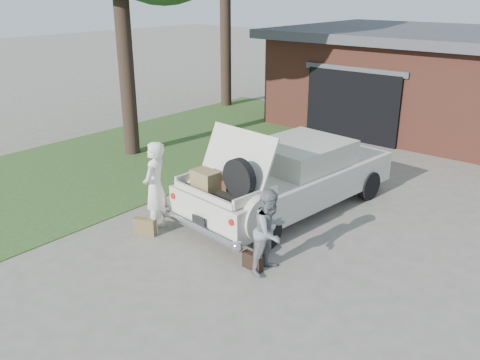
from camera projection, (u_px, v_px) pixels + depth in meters
The scene contains 8 objects.
ground at pixel (220, 241), 9.91m from camera, with size 90.00×90.00×0.00m, color gray.
grass_strip at pixel (151, 151), 15.35m from camera, with size 6.00×16.00×0.02m, color #2D4C1E.
house at pixel (470, 82), 16.97m from camera, with size 12.80×7.80×3.30m.
sedan at pixel (289, 177), 11.07m from camera, with size 2.56×5.43×2.09m.
woman_left at pixel (155, 188), 10.00m from camera, with size 0.68×0.45×1.87m, color silver.
woman_right at pixel (270, 231), 8.61m from camera, with size 0.74×0.57×1.52m, color gray.
suitcase_left at pixel (145, 227), 10.10m from camera, with size 0.46×0.15×0.35m, color olive.
suitcase_right at pixel (253, 261), 8.86m from camera, with size 0.39×0.13×0.30m, color black.
Camera 1 is at (5.95, -6.55, 4.63)m, focal length 38.00 mm.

